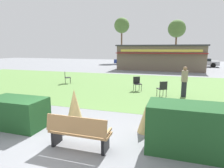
# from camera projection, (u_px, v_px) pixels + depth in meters

# --- Properties ---
(ground_plane) EXTENTS (80.00, 80.00, 0.00)m
(ground_plane) POSITION_uv_depth(u_px,v_px,m) (66.00, 142.00, 5.67)
(ground_plane) COLOR slate
(lawn_patch) EXTENTS (36.00, 12.00, 0.01)m
(lawn_patch) POSITION_uv_depth(u_px,v_px,m) (132.00, 86.00, 14.16)
(lawn_patch) COLOR #5B8442
(lawn_patch) RESTS_ON ground_plane
(park_bench) EXTENTS (1.70, 0.52, 0.95)m
(park_bench) POSITION_uv_depth(u_px,v_px,m) (79.00, 132.00, 5.23)
(park_bench) COLOR #9E7547
(park_bench) RESTS_ON ground_plane
(hedge_left) EXTENTS (1.96, 1.10, 1.01)m
(hedge_left) POSITION_uv_depth(u_px,v_px,m) (17.00, 113.00, 6.74)
(hedge_left) COLOR #1E4C23
(hedge_left) RESTS_ON ground_plane
(hedge_right) EXTENTS (2.11, 1.10, 1.27)m
(hedge_right) POSITION_uv_depth(u_px,v_px,m) (189.00, 128.00, 5.08)
(hedge_right) COLOR #1E4C23
(hedge_right) RESTS_ON ground_plane
(ornamental_grass_behind_left) EXTENTS (0.65, 0.65, 1.32)m
(ornamental_grass_behind_left) POSITION_uv_depth(u_px,v_px,m) (75.00, 108.00, 6.72)
(ornamental_grass_behind_left) COLOR tan
(ornamental_grass_behind_left) RESTS_ON ground_plane
(ornamental_grass_behind_right) EXTENTS (0.54, 0.54, 0.93)m
(ornamental_grass_behind_right) POSITION_uv_depth(u_px,v_px,m) (146.00, 118.00, 6.29)
(ornamental_grass_behind_right) COLOR tan
(ornamental_grass_behind_right) RESTS_ON ground_plane
(food_kiosk) EXTENTS (10.47, 4.47, 3.07)m
(food_kiosk) POSITION_uv_depth(u_px,v_px,m) (160.00, 57.00, 24.48)
(food_kiosk) COLOR #6B5B4C
(food_kiosk) RESTS_ON ground_plane
(cafe_chair_west) EXTENTS (0.60, 0.60, 0.89)m
(cafe_chair_west) POSITION_uv_depth(u_px,v_px,m) (162.00, 88.00, 10.83)
(cafe_chair_west) COLOR black
(cafe_chair_west) RESTS_ON ground_plane
(cafe_chair_east) EXTENTS (0.60, 0.60, 0.89)m
(cafe_chair_east) POSITION_uv_depth(u_px,v_px,m) (137.00, 82.00, 12.45)
(cafe_chair_east) COLOR black
(cafe_chair_east) RESTS_ON ground_plane
(cafe_chair_center) EXTENTS (0.61, 0.61, 0.89)m
(cafe_chair_center) POSITION_uv_depth(u_px,v_px,m) (66.00, 77.00, 15.03)
(cafe_chair_center) COLOR black
(cafe_chair_center) RESTS_ON ground_plane
(person_strolling) EXTENTS (0.34, 0.34, 1.69)m
(person_strolling) POSITION_uv_depth(u_px,v_px,m) (184.00, 81.00, 10.84)
(person_strolling) COLOR #23232D
(person_strolling) RESTS_ON ground_plane
(parked_car_west_slot) EXTENTS (4.31, 2.26, 1.20)m
(parked_car_west_slot) POSITION_uv_depth(u_px,v_px,m) (128.00, 61.00, 31.92)
(parked_car_west_slot) COLOR navy
(parked_car_west_slot) RESTS_ON ground_plane
(parked_car_center_slot) EXTENTS (4.33, 2.31, 1.20)m
(parked_car_center_slot) POSITION_uv_depth(u_px,v_px,m) (163.00, 61.00, 30.26)
(parked_car_center_slot) COLOR silver
(parked_car_center_slot) RESTS_ON ground_plane
(parked_car_east_slot) EXTENTS (4.30, 2.26, 1.20)m
(parked_car_east_slot) POSITION_uv_depth(u_px,v_px,m) (203.00, 62.00, 28.59)
(parked_car_east_slot) COLOR #B7BABF
(parked_car_east_slot) RESTS_ON ground_plane
(tree_left_bg) EXTENTS (2.80, 2.80, 8.20)m
(tree_left_bg) POSITION_uv_depth(u_px,v_px,m) (122.00, 26.00, 36.35)
(tree_left_bg) COLOR brown
(tree_left_bg) RESTS_ON ground_plane
(tree_right_bg) EXTENTS (2.80, 2.80, 7.16)m
(tree_right_bg) POSITION_uv_depth(u_px,v_px,m) (177.00, 29.00, 31.65)
(tree_right_bg) COLOR brown
(tree_right_bg) RESTS_ON ground_plane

